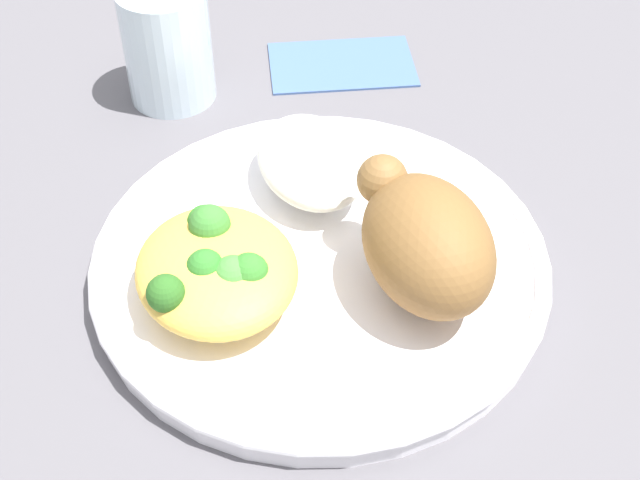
# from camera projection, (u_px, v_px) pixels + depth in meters

# --- Properties ---
(ground_plane) EXTENTS (2.00, 2.00, 0.00)m
(ground_plane) POSITION_uv_depth(u_px,v_px,m) (320.00, 273.00, 0.59)
(ground_plane) COLOR #5D5A5F
(plate) EXTENTS (0.30, 0.30, 0.02)m
(plate) POSITION_uv_depth(u_px,v_px,m) (320.00, 262.00, 0.58)
(plate) COLOR white
(plate) RESTS_ON ground_plane
(roasted_chicken) EXTENTS (0.11, 0.08, 0.07)m
(roasted_chicken) POSITION_uv_depth(u_px,v_px,m) (425.00, 241.00, 0.53)
(roasted_chicken) COLOR brown
(roasted_chicken) RESTS_ON plate
(rice_pile) EXTENTS (0.10, 0.07, 0.03)m
(rice_pile) POSITION_uv_depth(u_px,v_px,m) (311.00, 161.00, 0.61)
(rice_pile) COLOR white
(rice_pile) RESTS_ON plate
(mac_cheese_with_broccoli) EXTENTS (0.11, 0.10, 0.05)m
(mac_cheese_with_broccoli) POSITION_uv_depth(u_px,v_px,m) (216.00, 268.00, 0.54)
(mac_cheese_with_broccoli) COLOR #F1BD4B
(mac_cheese_with_broccoli) RESTS_ON plate
(water_glass) EXTENTS (0.07, 0.07, 0.10)m
(water_glass) POSITION_uv_depth(u_px,v_px,m) (167.00, 45.00, 0.70)
(water_glass) COLOR silver
(water_glass) RESTS_ON ground_plane
(napkin) EXTENTS (0.10, 0.14, 0.00)m
(napkin) POSITION_uv_depth(u_px,v_px,m) (342.00, 63.00, 0.77)
(napkin) COLOR #47669E
(napkin) RESTS_ON ground_plane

